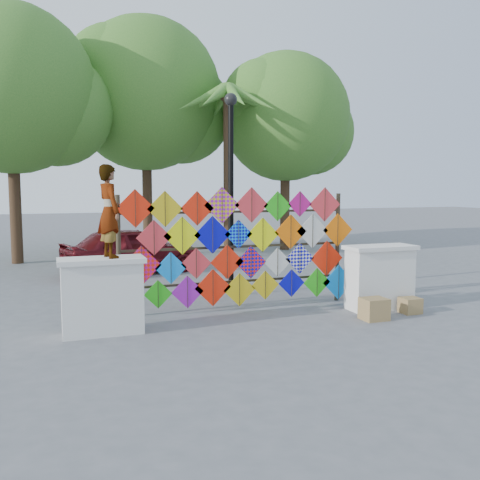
# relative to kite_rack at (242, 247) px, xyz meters

# --- Properties ---
(ground) EXTENTS (80.00, 80.00, 0.00)m
(ground) POSITION_rel_kite_rack_xyz_m (-0.10, -0.73, -1.24)
(ground) COLOR slate
(ground) RESTS_ON ground
(parapet_left) EXTENTS (1.40, 0.65, 1.28)m
(parapet_left) POSITION_rel_kite_rack_xyz_m (-2.80, -0.93, -0.59)
(parapet_left) COLOR white
(parapet_left) RESTS_ON ground
(parapet_right) EXTENTS (1.40, 0.65, 1.28)m
(parapet_right) POSITION_rel_kite_rack_xyz_m (2.60, -0.93, -0.59)
(parapet_right) COLOR white
(parapet_right) RESTS_ON ground
(kite_rack) EXTENTS (4.96, 0.24, 2.45)m
(kite_rack) POSITION_rel_kite_rack_xyz_m (0.00, 0.00, 0.00)
(kite_rack) COLOR #31291B
(kite_rack) RESTS_ON ground
(tree_west) EXTENTS (5.85, 5.20, 8.01)m
(tree_west) POSITION_rel_kite_rack_xyz_m (-4.50, 8.30, 4.14)
(tree_west) COLOR #442B1D
(tree_west) RESTS_ON ground
(tree_mid) EXTENTS (6.30, 5.60, 8.61)m
(tree_mid) POSITION_rel_kite_rack_xyz_m (0.01, 10.30, 4.53)
(tree_mid) COLOR #442B1D
(tree_mid) RESTS_ON ground
(tree_east) EXTENTS (5.40, 4.80, 7.42)m
(tree_east) POSITION_rel_kite_rack_xyz_m (5.00, 8.80, 3.75)
(tree_east) COLOR #442B1D
(tree_east) RESTS_ON ground
(palm_tree) EXTENTS (3.62, 3.62, 5.83)m
(palm_tree) POSITION_rel_kite_rack_xyz_m (2.10, 7.27, 3.71)
(palm_tree) COLOR #442B1D
(palm_tree) RESTS_ON ground
(vendor_woman) EXTENTS (0.50, 0.64, 1.53)m
(vendor_woman) POSITION_rel_kite_rack_xyz_m (-2.65, -0.93, 0.81)
(vendor_woman) COLOR #99999E
(vendor_woman) RESTS_ON parapet_left
(sedan) EXTENTS (4.15, 2.57, 1.32)m
(sedan) POSITION_rel_kite_rack_xyz_m (-1.45, 5.09, -0.58)
(sedan) COLOR #570F14
(sedan) RESTS_ON ground
(lamppost) EXTENTS (0.28, 0.28, 4.46)m
(lamppost) POSITION_rel_kite_rack_xyz_m (0.20, 1.27, 1.45)
(lamppost) COLOR black
(lamppost) RESTS_ON ground
(cardboard_box_near) EXTENTS (0.45, 0.40, 0.40)m
(cardboard_box_near) POSITION_rel_kite_rack_xyz_m (2.01, -1.65, -1.04)
(cardboard_box_near) COLOR olive
(cardboard_box_near) RESTS_ON ground
(cardboard_box_far) EXTENTS (0.36, 0.33, 0.30)m
(cardboard_box_far) POSITION_rel_kite_rack_xyz_m (2.96, -1.45, -1.09)
(cardboard_box_far) COLOR olive
(cardboard_box_far) RESTS_ON ground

